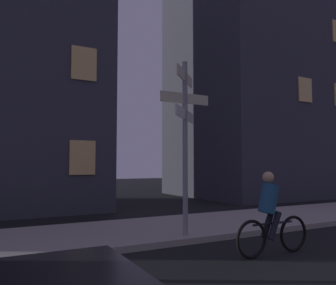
% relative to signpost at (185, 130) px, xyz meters
% --- Properties ---
extents(sidewalk_kerb, '(40.00, 3.18, 0.14)m').
position_rel_signpost_xyz_m(sidewalk_kerb, '(0.29, 1.25, -2.49)').
color(sidewalk_kerb, '#9E9991').
rests_on(sidewalk_kerb, ground_plane).
extents(signpost, '(1.29, 1.17, 4.03)m').
position_rel_signpost_xyz_m(signpost, '(0.00, 0.00, 0.00)').
color(signpost, gray).
rests_on(signpost, sidewalk_kerb).
extents(cyclist, '(1.82, 0.32, 1.61)m').
position_rel_signpost_xyz_m(cyclist, '(0.84, -1.82, -1.81)').
color(cyclist, black).
rests_on(cyclist, ground_plane).
extents(building_right_block, '(10.72, 7.57, 20.09)m').
position_rel_signpost_xyz_m(building_right_block, '(10.92, 8.31, 7.48)').
color(building_right_block, '#383842').
rests_on(building_right_block, ground_plane).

